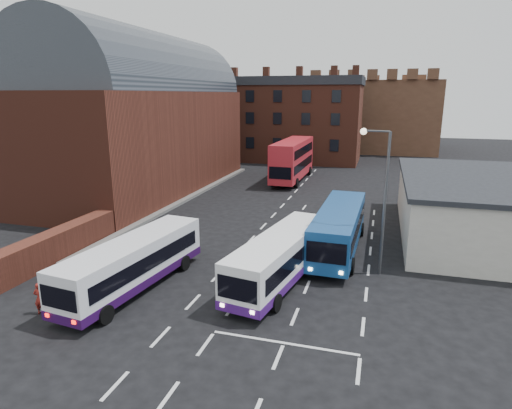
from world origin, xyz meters
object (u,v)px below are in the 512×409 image
(bus_white_inbound, at_px, (281,255))
(bus_red_double, at_px, (292,160))
(bus_blue, at_px, (339,226))
(street_lamp, at_px, (381,189))
(bus_white_outbound, at_px, (134,261))
(pedestrian_beige, at_px, (56,288))
(pedestrian_red, at_px, (40,298))

(bus_white_inbound, relative_size, bus_red_double, 0.84)
(bus_blue, height_order, street_lamp, street_lamp)
(street_lamp, bearing_deg, bus_blue, 129.48)
(bus_blue, xyz_separation_m, bus_red_double, (-7.52, 21.90, 0.80))
(bus_white_outbound, relative_size, bus_red_double, 0.83)
(bus_red_double, relative_size, pedestrian_beige, 8.18)
(bus_red_double, relative_size, street_lamp, 1.46)
(bus_red_double, bearing_deg, pedestrian_red, 82.97)
(bus_blue, relative_size, street_lamp, 1.31)
(pedestrian_beige, bearing_deg, street_lamp, -175.18)
(bus_white_outbound, xyz_separation_m, bus_white_inbound, (7.01, 2.86, 0.01))
(bus_blue, height_order, pedestrian_beige, bus_blue)
(bus_white_outbound, bearing_deg, bus_blue, 47.82)
(bus_blue, xyz_separation_m, pedestrian_beige, (-12.30, -10.74, -0.96))
(bus_blue, xyz_separation_m, street_lamp, (2.33, -2.82, 3.16))
(bus_blue, xyz_separation_m, pedestrian_red, (-12.16, -11.90, -0.91))
(bus_white_outbound, relative_size, street_lamp, 1.21)
(bus_white_inbound, height_order, pedestrian_red, bus_white_inbound)
(street_lamp, bearing_deg, pedestrian_beige, -151.59)
(bus_white_outbound, xyz_separation_m, bus_red_double, (1.97, 30.26, 0.94))
(bus_white_outbound, xyz_separation_m, pedestrian_beige, (-2.81, -2.38, -0.82))
(bus_white_outbound, xyz_separation_m, bus_blue, (9.49, 8.36, 0.14))
(bus_white_outbound, relative_size, pedestrian_beige, 6.79)
(bus_red_double, xyz_separation_m, pedestrian_red, (-4.64, -33.80, -1.71))
(bus_white_outbound, xyz_separation_m, pedestrian_red, (-2.67, -3.54, -0.77))
(bus_white_inbound, bearing_deg, street_lamp, -141.14)
(bus_white_inbound, height_order, bus_blue, bus_blue)
(bus_white_outbound, distance_m, pedestrian_beige, 3.77)
(bus_white_inbound, xyz_separation_m, pedestrian_red, (-9.69, -6.40, -0.78))
(bus_blue, bearing_deg, bus_red_double, -69.57)
(bus_white_outbound, height_order, street_lamp, street_lamp)
(bus_white_outbound, distance_m, street_lamp, 13.46)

